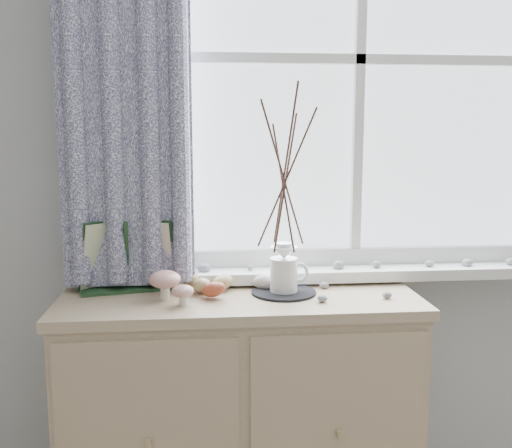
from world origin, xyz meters
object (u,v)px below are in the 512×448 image
at_px(sideboard, 240,415).
at_px(toadstool_cluster, 169,283).
at_px(twig_pitcher, 285,174).
at_px(botanical_book, 126,256).

xyz_separation_m(sideboard, toadstool_cluster, (-0.23, -0.04, 0.48)).
relative_size(sideboard, twig_pitcher, 1.70).
height_order(toadstool_cluster, twig_pitcher, twig_pitcher).
relative_size(botanical_book, toadstool_cluster, 2.32).
bearing_deg(botanical_book, sideboard, -23.11).
distance_m(botanical_book, twig_pitcher, 0.60).
distance_m(sideboard, botanical_book, 0.67).
height_order(sideboard, botanical_book, botanical_book).
bearing_deg(sideboard, toadstool_cluster, -170.62).
xyz_separation_m(botanical_book, twig_pitcher, (0.53, -0.06, 0.28)).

